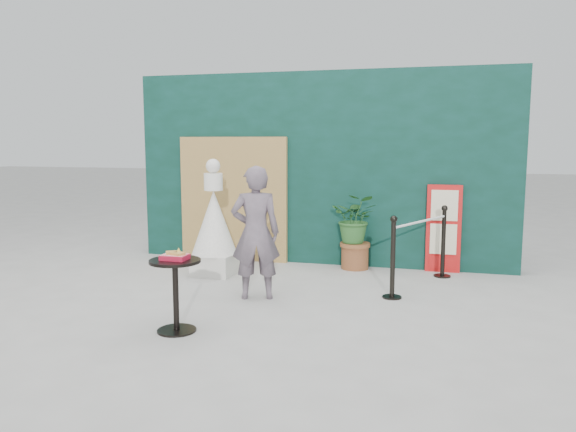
% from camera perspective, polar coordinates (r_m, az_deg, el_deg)
% --- Properties ---
extents(ground, '(60.00, 60.00, 0.00)m').
position_cam_1_polar(ground, '(6.15, -3.03, -10.73)').
color(ground, '#ADAAA5').
rests_on(ground, ground).
extents(back_wall, '(6.00, 0.30, 3.00)m').
position_cam_1_polar(back_wall, '(8.89, 3.35, 4.82)').
color(back_wall, black).
rests_on(back_wall, ground).
extents(bamboo_fence, '(1.80, 0.08, 2.00)m').
position_cam_1_polar(bamboo_fence, '(9.13, -5.58, 1.72)').
color(bamboo_fence, tan).
rests_on(bamboo_fence, ground).
extents(woman, '(0.69, 0.57, 1.64)m').
position_cam_1_polar(woman, '(6.88, -3.31, -1.71)').
color(woman, slate).
rests_on(woman, ground).
extents(menu_board, '(0.50, 0.07, 1.30)m').
position_cam_1_polar(menu_board, '(8.59, 15.53, -1.26)').
color(menu_board, red).
rests_on(menu_board, ground).
extents(statue, '(0.66, 0.66, 1.68)m').
position_cam_1_polar(statue, '(8.19, -7.51, -1.20)').
color(statue, silver).
rests_on(statue, ground).
extents(cafe_table, '(0.52, 0.52, 0.75)m').
position_cam_1_polar(cafe_table, '(5.84, -11.36, -6.78)').
color(cafe_table, black).
rests_on(cafe_table, ground).
extents(food_basket, '(0.26, 0.19, 0.11)m').
position_cam_1_polar(food_basket, '(5.78, -11.41, -4.00)').
color(food_basket, red).
rests_on(food_basket, cafe_table).
extents(planter, '(0.68, 0.59, 1.15)m').
position_cam_1_polar(planter, '(8.54, 6.86, -0.95)').
color(planter, brown).
rests_on(planter, ground).
extents(stanchion_barrier, '(0.84, 1.54, 1.03)m').
position_cam_1_polar(stanchion_barrier, '(7.67, 13.25, -3.40)').
color(stanchion_barrier, black).
rests_on(stanchion_barrier, ground).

